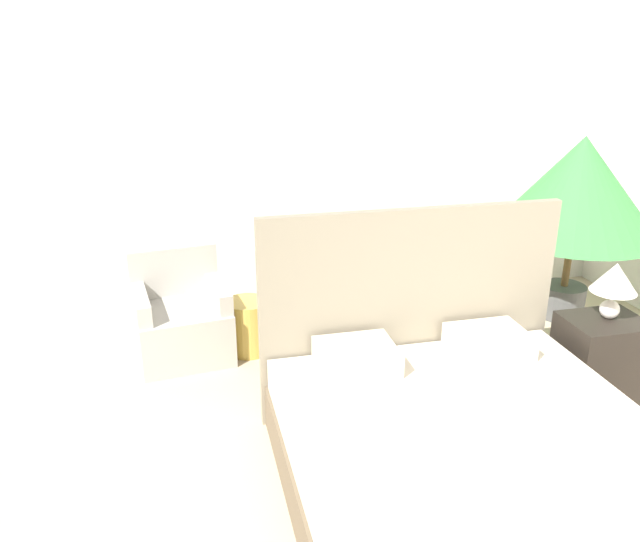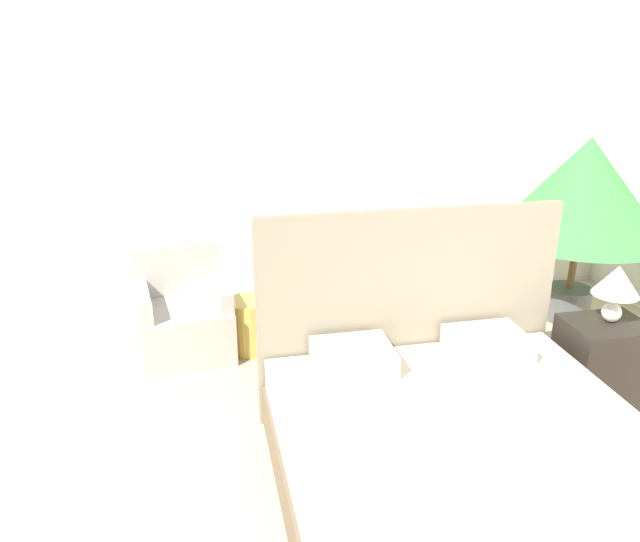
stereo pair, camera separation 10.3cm
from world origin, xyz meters
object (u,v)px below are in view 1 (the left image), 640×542
at_px(bed, 470,454).
at_px(nightstand, 599,359).
at_px(armchair_near_window_right, 309,313).
at_px(armchair_near_window_left, 182,325).
at_px(table_lamp, 615,281).
at_px(side_table, 248,326).
at_px(potted_palm, 578,190).

distance_m(bed, nightstand, 1.46).
bearing_deg(nightstand, bed, -150.64).
distance_m(bed, armchair_near_window_right, 2.00).
distance_m(armchair_near_window_left, table_lamp, 3.02).
distance_m(bed, side_table, 2.12).
height_order(armchair_near_window_right, nightstand, armchair_near_window_right).
relative_size(potted_palm, table_lamp, 4.13).
xyz_separation_m(potted_palm, table_lamp, (-0.52, -1.21, -0.29)).
bearing_deg(armchair_near_window_left, side_table, -12.13).
height_order(armchair_near_window_right, table_lamp, table_lamp).
height_order(bed, armchair_near_window_left, bed).
height_order(armchair_near_window_left, armchair_near_window_right, same).
bearing_deg(armchair_near_window_right, potted_palm, -4.76).
bearing_deg(bed, armchair_near_window_left, 125.74).
relative_size(bed, armchair_near_window_right, 2.61).
height_order(armchair_near_window_left, potted_palm, potted_palm).
bearing_deg(table_lamp, side_table, 151.94).
bearing_deg(side_table, nightstand, -28.79).
relative_size(armchair_near_window_right, potted_palm, 0.50).
xyz_separation_m(nightstand, table_lamp, (0.03, 0.02, 0.55)).
xyz_separation_m(armchair_near_window_left, table_lamp, (2.70, -1.22, 0.58)).
relative_size(armchair_near_window_right, nightstand, 1.36).
xyz_separation_m(potted_palm, nightstand, (-0.55, -1.23, -0.84)).
xyz_separation_m(bed, side_table, (-0.92, 1.91, -0.07)).
height_order(table_lamp, side_table, table_lamp).
xyz_separation_m(table_lamp, side_table, (-2.21, 1.18, -0.63)).
bearing_deg(armchair_near_window_left, table_lamp, -31.90).
bearing_deg(potted_palm, armchair_near_window_left, 179.80).
height_order(potted_palm, table_lamp, potted_palm).
relative_size(potted_palm, side_table, 3.74).
height_order(nightstand, side_table, nightstand).
height_order(armchair_near_window_left, side_table, armchair_near_window_left).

